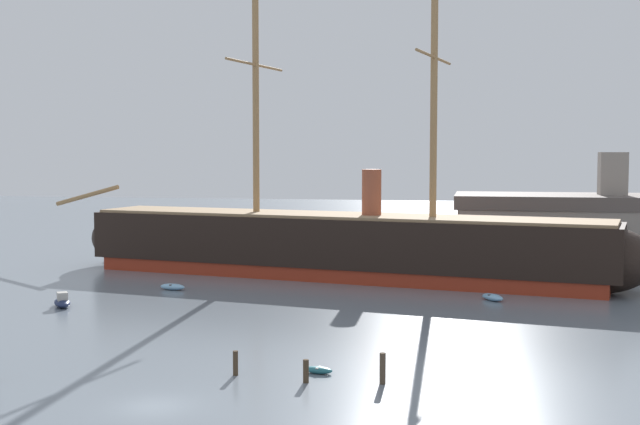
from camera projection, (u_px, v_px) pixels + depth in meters
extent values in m
plane|color=slate|center=(155.00, 407.00, 46.32)|extent=(400.00, 400.00, 0.00)
cube|color=maroon|center=(341.00, 271.00, 93.77)|extent=(58.02, 19.13, 1.50)
cube|color=black|center=(341.00, 241.00, 93.52)|extent=(60.43, 19.92, 5.34)
ellipsoid|color=black|center=(133.00, 238.00, 103.70)|extent=(12.08, 9.93, 6.84)
ellipsoid|color=black|center=(599.00, 259.00, 83.45)|extent=(12.08, 9.93, 6.84)
cube|color=#9E7F5B|center=(341.00, 215.00, 93.31)|extent=(59.13, 19.00, 0.32)
cylinder|color=#A37A4C|center=(256.00, 94.00, 96.17)|extent=(0.75, 0.75, 27.77)
cylinder|color=#A37A4C|center=(256.00, 65.00, 95.93)|extent=(2.96, 14.16, 0.30)
cylinder|color=#A37A4C|center=(434.00, 89.00, 88.47)|extent=(0.75, 0.75, 27.77)
cylinder|color=#A37A4C|center=(434.00, 57.00, 88.23)|extent=(2.96, 14.16, 0.30)
cylinder|color=#A37A4C|center=(87.00, 196.00, 105.79)|extent=(9.39, 2.28, 2.84)
cylinder|color=#9E4C33|center=(372.00, 194.00, 91.81)|extent=(2.14, 2.14, 5.34)
ellipsoid|color=#236670|center=(318.00, 370.00, 53.25)|extent=(1.97, 1.11, 0.44)
cube|color=#B2ADA3|center=(318.00, 367.00, 53.24)|extent=(0.28, 0.71, 0.07)
ellipsoid|color=#1E284C|center=(62.00, 303.00, 76.09)|extent=(3.00, 3.47, 0.77)
cube|color=#B2ADA3|center=(62.00, 296.00, 75.84)|extent=(1.30, 1.33, 0.77)
ellipsoid|color=#7FB2D6|center=(173.00, 287.00, 85.41)|extent=(2.88, 1.60, 0.65)
cube|color=#4C4C51|center=(172.00, 284.00, 85.39)|extent=(0.40, 1.04, 0.10)
ellipsoid|color=#7FB2D6|center=(493.00, 297.00, 79.32)|extent=(2.62, 2.86, 0.64)
cube|color=#4C4C51|center=(493.00, 295.00, 79.30)|extent=(0.94, 0.82, 0.10)
ellipsoid|color=silver|center=(110.00, 259.00, 107.58)|extent=(2.40, 3.74, 0.69)
cube|color=#4C4C51|center=(110.00, 256.00, 107.38)|extent=(0.90, 1.06, 0.36)
cylinder|color=silver|center=(110.00, 241.00, 107.59)|extent=(0.09, 0.09, 4.15)
ellipsoid|color=gold|center=(580.00, 277.00, 92.32)|extent=(3.02, 3.51, 0.68)
cube|color=#B2ADA3|center=(581.00, 273.00, 92.41)|extent=(1.01, 1.07, 0.36)
cylinder|color=silver|center=(580.00, 256.00, 92.04)|extent=(0.09, 0.09, 4.12)
ellipsoid|color=#7FB2D6|center=(367.00, 257.00, 110.26)|extent=(1.73, 1.93, 0.43)
cube|color=beige|center=(367.00, 256.00, 110.25)|extent=(0.64, 0.54, 0.07)
cylinder|color=#4C3D2D|center=(383.00, 368.00, 50.80)|extent=(0.38, 0.38, 1.91)
cylinder|color=#423323|center=(235.00, 363.00, 52.78)|extent=(0.33, 0.33, 1.56)
cylinder|color=#423323|center=(306.00, 371.00, 51.08)|extent=(0.36, 0.36, 1.43)
cube|color=gray|center=(613.00, 174.00, 102.10)|extent=(3.20, 3.20, 5.23)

